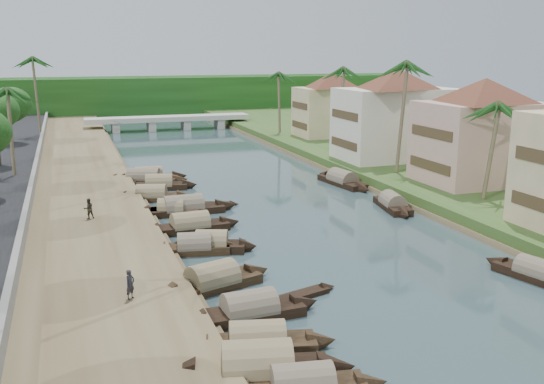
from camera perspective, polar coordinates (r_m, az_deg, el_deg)
name	(u,v)px	position (r m, az deg, el deg)	size (l,w,h in m)	color
ground	(355,264)	(39.42, 7.79, -6.70)	(220.00, 220.00, 0.00)	#31464A
left_bank	(83,205)	(54.60, -17.37, -1.15)	(10.00, 180.00, 0.80)	brown
right_bank	(433,176)	(65.29, 14.94, 1.45)	(16.00, 180.00, 1.20)	#2C5220
retaining_wall	(30,198)	(54.47, -21.85, -0.50)	(0.40, 180.00, 1.10)	gray
treeline	(147,96)	(134.44, -11.73, 8.85)	(120.00, 14.00, 8.00)	#14380F
bridge	(168,120)	(107.03, -9.72, 6.70)	(28.00, 4.00, 2.40)	#ACABA1
building_mid	(482,130)	(60.21, 19.20, 5.56)	(14.11, 14.11, 9.70)	tan
building_far	(396,113)	(71.15, 11.64, 7.27)	(15.59, 15.59, 10.20)	silver
building_distant	(332,104)	(89.36, 5.66, 8.27)	(12.62, 12.62, 9.20)	beige
sampan_1	(257,370)	(26.06, -1.40, -16.41)	(8.76, 3.83, 2.50)	black
sampan_2	(257,342)	(28.24, -1.39, -13.97)	(7.60, 3.12, 2.00)	black
sampan_3	(250,311)	(31.31, -2.13, -11.13)	(7.98, 2.16, 2.14)	black
sampan_4	(213,282)	(35.13, -5.62, -8.42)	(8.22, 4.16, 2.29)	black
sampan_5	(212,245)	(41.59, -5.69, -4.98)	(6.51, 3.61, 2.06)	black
sampan_6	(194,247)	(41.23, -7.32, -5.18)	(6.73, 2.72, 2.00)	black
sampan_7	(190,226)	(46.19, -7.70, -3.19)	(8.20, 2.21, 2.16)	black
sampan_8	(171,210)	(50.97, -9.46, -1.70)	(6.53, 3.18, 2.01)	black
sampan_9	(184,209)	(51.28, -8.32, -1.56)	(9.49, 2.27, 2.36)	black
sampan_10	(152,196)	(56.33, -11.26, -0.36)	(7.92, 3.78, 2.15)	black
sampan_11	(159,185)	(60.84, -10.56, 0.67)	(7.85, 3.21, 2.21)	black
sampan_12	(144,179)	(64.14, -11.99, 1.24)	(9.48, 4.85, 2.24)	black
sampan_13	(149,177)	(64.92, -11.50, 1.40)	(8.30, 2.30, 2.24)	black
sampan_14	(539,275)	(39.38, 23.83, -7.12)	(3.36, 7.76, 1.90)	black
sampan_15	(393,204)	(53.22, 11.28, -1.15)	(2.85, 7.77, 2.06)	black
sampan_16	(342,181)	(62.17, 6.64, 1.07)	(2.97, 9.54, 2.28)	black
canoe_1	(297,297)	(33.78, 2.32, -9.84)	(5.58, 2.44, 0.90)	black
canoe_2	(213,204)	(53.83, -5.61, -1.13)	(4.68, 2.17, 0.69)	black
palm_1	(492,107)	(52.71, 20.03, 7.52)	(3.20, 3.20, 9.38)	#6F624A
palm_2	(403,66)	(62.31, 12.20, 11.50)	(3.20, 3.20, 12.49)	#6F624A
palm_3	(339,71)	(77.81, 6.29, 11.27)	(3.20, 3.20, 11.50)	#6F624A
palm_6	(7,92)	(63.65, -23.70, 8.61)	(3.20, 3.20, 9.83)	#6F624A
palm_7	(280,75)	(92.34, 0.72, 10.97)	(3.20, 3.20, 10.43)	#6F624A
palm_8	(34,60)	(94.26, -21.49, 11.46)	(3.20, 3.20, 12.49)	#6F624A
tree_5	(7,106)	(87.42, -23.66, 7.40)	(5.43, 5.43, 7.16)	#4F3E2D
tree_6	(433,111)	(74.05, 14.89, 7.38)	(4.95, 4.95, 7.39)	#4F3E2D
person_near	(130,284)	(32.29, -13.21, -8.46)	(0.57, 0.38, 1.57)	#24232A
person_far	(89,209)	(48.18, -16.88, -1.50)	(0.77, 0.60, 1.59)	#333223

